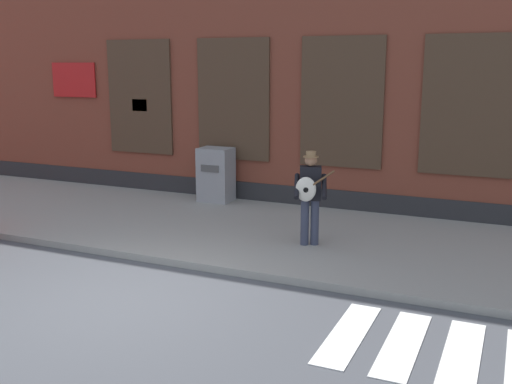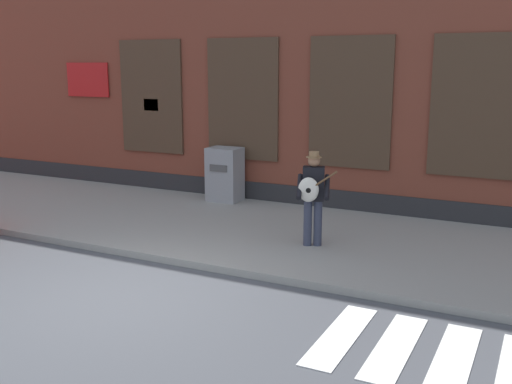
% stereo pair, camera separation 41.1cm
% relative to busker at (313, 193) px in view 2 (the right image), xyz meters
% --- Properties ---
extents(ground_plane, '(160.00, 160.00, 0.00)m').
position_rel_busker_xyz_m(ground_plane, '(-1.61, -3.26, -1.09)').
color(ground_plane, '#424449').
extents(sidewalk, '(28.00, 4.64, 0.12)m').
position_rel_busker_xyz_m(sidewalk, '(-1.61, 0.60, -1.03)').
color(sidewalk, gray).
rests_on(sidewalk, ground).
extents(building_backdrop, '(28.00, 4.06, 7.88)m').
position_rel_busker_xyz_m(building_backdrop, '(-1.61, 4.92, 2.84)').
color(building_backdrop, brown).
rests_on(building_backdrop, ground).
extents(busker, '(0.78, 0.67, 1.71)m').
position_rel_busker_xyz_m(busker, '(0.00, 0.00, 0.00)').
color(busker, '#33384C').
rests_on(busker, sidewalk).
extents(utility_box, '(0.77, 0.61, 1.28)m').
position_rel_busker_xyz_m(utility_box, '(-3.19, 2.47, -0.33)').
color(utility_box, gray).
rests_on(utility_box, sidewalk).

